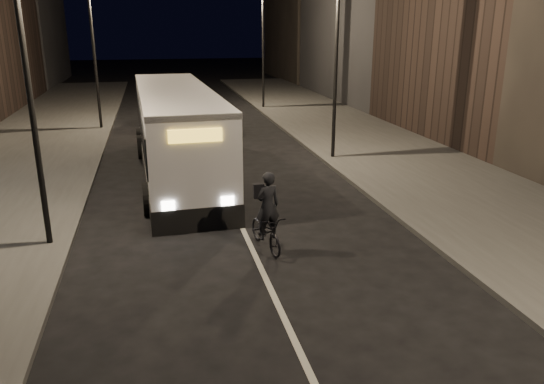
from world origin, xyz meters
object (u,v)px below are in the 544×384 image
streetlight_left_far (97,37)px  car_far (194,95)px  streetlight_left_near (35,54)px  car_mid (158,112)px  car_near (212,120)px  streetlight_right_far (259,35)px  cyclist_on_bicycle (266,224)px  streetlight_right_mid (331,41)px  city_bus (176,129)px

streetlight_left_far → car_far: 12.93m
streetlight_left_near → car_mid: 20.17m
car_far → car_near: bearing=-89.0°
streetlight_right_far → cyclist_on_bicycle: streetlight_right_far is taller
streetlight_left_near → cyclist_on_bicycle: bearing=-14.4°
streetlight_right_mid → streetlight_left_near: same height
streetlight_left_near → streetlight_left_far: (0.00, 18.00, 0.00)m
streetlight_right_mid → car_near: 9.83m
streetlight_right_mid → cyclist_on_bicycle: streetlight_right_mid is taller
car_near → car_mid: size_ratio=1.01×
streetlight_left_near → city_bus: 8.55m
streetlight_right_far → city_bus: (-6.93, -17.09, -3.39)m
car_mid → streetlight_left_near: bearing=83.6°
streetlight_right_far → city_bus: streetlight_right_far is taller
car_near → car_mid: (-3.01, 3.96, -0.03)m
streetlight_left_far → cyclist_on_bicycle: size_ratio=3.51×
city_bus → car_far: size_ratio=2.94×
car_near → streetlight_right_far: bearing=64.3°
streetlight_right_far → cyclist_on_bicycle: 26.35m
city_bus → car_near: 8.93m
streetlight_right_far → car_mid: streetlight_right_far is taller
car_far → city_bus: bearing=-95.3°
streetlight_left_far → city_bus: size_ratio=0.60×
streetlight_right_mid → streetlight_left_near: (-10.66, -8.00, 0.00)m
city_bus → cyclist_on_bicycle: city_bus is taller
streetlight_right_far → car_near: 10.72m
streetlight_left_near → streetlight_left_far: same height
streetlight_right_far → streetlight_left_near: bearing=-114.0°
streetlight_right_mid → car_mid: (-7.54, 11.39, -4.61)m
car_mid → car_far: car_mid is taller
streetlight_right_mid → cyclist_on_bicycle: bearing=-117.5°
streetlight_right_far → car_near: bearing=-117.9°
streetlight_left_near → car_near: (6.13, 15.43, -4.58)m
streetlight_left_far → streetlight_right_far: bearing=29.4°
city_bus → car_mid: size_ratio=2.96×
streetlight_left_near → car_far: streetlight_left_near is taller
streetlight_right_far → cyclist_on_bicycle: size_ratio=3.51×
streetlight_right_mid → streetlight_right_far: size_ratio=1.00×
cyclist_on_bicycle → streetlight_left_far: bearing=95.7°
cyclist_on_bicycle → streetlight_right_mid: bearing=51.8°
city_bus → car_near: bearing=72.0°
city_bus → car_near: size_ratio=2.94×
streetlight_left_far → car_far: streetlight_left_far is taller
streetlight_left_far → car_mid: streetlight_left_far is taller
streetlight_right_mid → streetlight_left_near: 13.33m
streetlight_left_near → cyclist_on_bicycle: streetlight_left_near is taller
streetlight_left_far → streetlight_left_near: bearing=-90.0°
car_near → car_far: 12.95m
streetlight_right_mid → car_far: streetlight_right_mid is taller
cyclist_on_bicycle → car_near: cyclist_on_bicycle is taller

